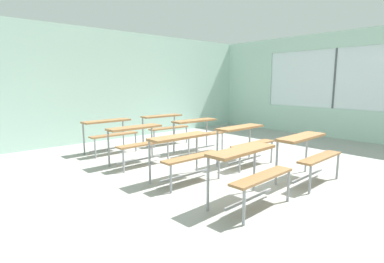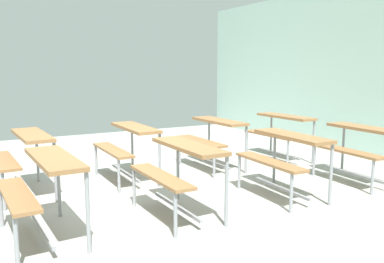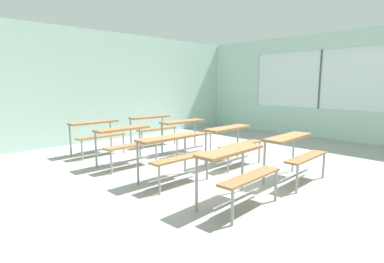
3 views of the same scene
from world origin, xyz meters
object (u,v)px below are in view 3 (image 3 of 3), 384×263
at_px(desk_bench_r1c0, 172,148).
at_px(desk_bench_r1c1, 232,137).
at_px(desk_bench_r3c1, 152,123).
at_px(desk_bench_r0c0, 237,164).
at_px(desk_bench_r2c0, 126,137).
at_px(desk_bench_r2c1, 186,129).
at_px(desk_bench_r3c0, 96,130).
at_px(desk_bench_r0c1, 294,147).

bearing_deg(desk_bench_r1c0, desk_bench_r1c1, 0.06).
bearing_deg(desk_bench_r3c1, desk_bench_r0c0, -108.66).
relative_size(desk_bench_r2c0, desk_bench_r2c1, 0.99).
bearing_deg(desk_bench_r2c1, desk_bench_r3c1, 92.46).
height_order(desk_bench_r1c0, desk_bench_r3c0, same).
bearing_deg(desk_bench_r3c0, desk_bench_r2c1, -41.54).
xyz_separation_m(desk_bench_r0c1, desk_bench_r1c1, (0.06, 1.33, 0.00)).
distance_m(desk_bench_r0c0, desk_bench_r3c0, 3.98).
bearing_deg(desk_bench_r3c1, desk_bench_r1c0, -117.40).
bearing_deg(desk_bench_r0c0, desk_bench_r1c0, 86.88).
relative_size(desk_bench_r2c1, desk_bench_r3c0, 1.01).
xyz_separation_m(desk_bench_r2c0, desk_bench_r3c0, (0.04, 1.30, 0.00)).
distance_m(desk_bench_r3c0, desk_bench_r3c1, 1.55).
relative_size(desk_bench_r2c0, desk_bench_r3c1, 0.98).
xyz_separation_m(desk_bench_r3c0, desk_bench_r3c1, (1.55, 0.01, 0.00)).
xyz_separation_m(desk_bench_r1c1, desk_bench_r3c0, (-1.52, 2.67, 0.00)).
height_order(desk_bench_r1c1, desk_bench_r3c0, same).
distance_m(desk_bench_r2c0, desk_bench_r2c1, 1.59).
xyz_separation_m(desk_bench_r1c0, desk_bench_r3c1, (1.56, 2.67, 0.00)).
relative_size(desk_bench_r0c0, desk_bench_r2c0, 1.01).
xyz_separation_m(desk_bench_r2c1, desk_bench_r3c0, (-1.55, 1.29, 0.00)).
height_order(desk_bench_r1c0, desk_bench_r2c0, same).
height_order(desk_bench_r0c0, desk_bench_r1c1, same).
bearing_deg(desk_bench_r3c0, desk_bench_r2c0, -93.34).
distance_m(desk_bench_r1c0, desk_bench_r2c0, 1.37).
relative_size(desk_bench_r0c1, desk_bench_r3c0, 1.00).
bearing_deg(desk_bench_r2c0, desk_bench_r2c1, -0.83).
height_order(desk_bench_r2c0, desk_bench_r2c1, same).
bearing_deg(desk_bench_r1c1, desk_bench_r0c1, -93.02).
height_order(desk_bench_r0c1, desk_bench_r3c1, same).
height_order(desk_bench_r2c1, desk_bench_r3c0, same).
bearing_deg(desk_bench_r2c0, desk_bench_r1c0, -89.96).
relative_size(desk_bench_r0c0, desk_bench_r1c1, 1.02).
xyz_separation_m(desk_bench_r1c1, desk_bench_r2c1, (0.03, 1.38, 0.00)).
relative_size(desk_bench_r0c0, desk_bench_r0c1, 1.01).
distance_m(desk_bench_r0c1, desk_bench_r2c1, 2.71).
xyz_separation_m(desk_bench_r0c0, desk_bench_r2c1, (1.57, 2.69, 0.00)).
bearing_deg(desk_bench_r1c0, desk_bench_r0c1, -41.86).
bearing_deg(desk_bench_r1c1, desk_bench_r2c0, 137.85).
bearing_deg(desk_bench_r2c0, desk_bench_r0c0, -90.73).
bearing_deg(desk_bench_r0c1, desk_bench_r3c1, 86.76).
relative_size(desk_bench_r1c0, desk_bench_r3c0, 0.99).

